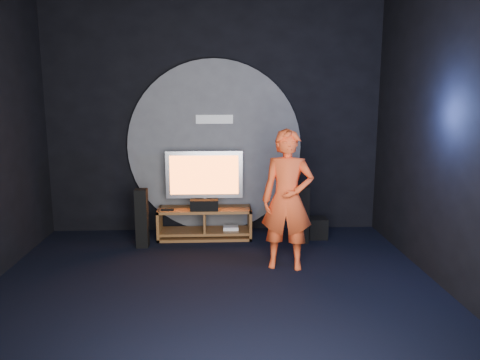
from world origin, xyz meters
name	(u,v)px	position (x,y,z in m)	size (l,w,h in m)	color
floor	(215,297)	(0.00, 0.00, 0.00)	(5.00, 5.00, 0.00)	black
back_wall	(214,117)	(0.00, 2.50, 1.75)	(5.00, 0.04, 3.50)	black
front_wall	(208,173)	(0.00, -2.50, 1.75)	(5.00, 0.04, 3.50)	black
right_wall	(462,129)	(2.50, 0.00, 1.75)	(0.04, 5.00, 3.50)	black
wall_disc_panel	(215,147)	(0.00, 2.44, 1.30)	(2.60, 0.11, 2.60)	#515156
media_console	(205,225)	(-0.15, 2.05, 0.20)	(1.36, 0.45, 0.45)	olive
tv	(204,177)	(-0.15, 2.12, 0.90)	(1.11, 0.22, 0.83)	silver
center_speaker	(204,205)	(-0.15, 1.92, 0.53)	(0.40, 0.15, 0.15)	black
remote	(167,210)	(-0.68, 1.93, 0.46)	(0.18, 0.05, 0.02)	black
tower_speaker_left	(142,218)	(-1.01, 1.69, 0.41)	(0.16, 0.18, 0.82)	black
tower_speaker_right	(302,215)	(1.24, 1.77, 0.41)	(0.16, 0.18, 0.82)	black
subwoofer	(317,228)	(1.50, 1.97, 0.15)	(0.28, 0.28, 0.30)	black
player	(287,200)	(0.87, 0.83, 0.85)	(0.62, 0.40, 1.69)	#FA5022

